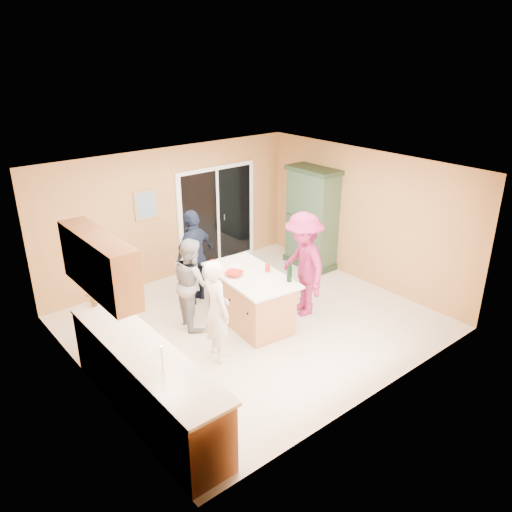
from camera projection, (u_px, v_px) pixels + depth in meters
floor at (253, 322)px, 8.45m from camera, size 5.50×5.50×0.00m
ceiling at (252, 171)px, 7.44m from camera, size 5.50×5.00×0.10m
wall_back at (172, 214)px, 9.72m from camera, size 5.50×0.10×2.60m
wall_front at (380, 311)px, 6.16m from camera, size 5.50×0.10×2.60m
wall_left at (85, 304)px, 6.33m from camera, size 0.10×5.00×2.60m
wall_right at (364, 217)px, 9.55m from camera, size 0.10×5.00×2.60m
left_cabinet_run at (152, 388)px, 6.09m from camera, size 0.65×3.05×1.24m
upper_cabinets at (99, 264)px, 6.07m from camera, size 0.35×1.60×0.75m
sliding_door at (217, 216)px, 10.41m from camera, size 1.90×0.07×2.10m
framed_picture at (146, 205)px, 9.27m from camera, size 0.46×0.04×0.56m
kitchen_island at (250, 300)px, 8.30m from camera, size 1.10×1.79×0.89m
green_hutch at (312, 219)px, 10.31m from camera, size 0.60×1.14×2.10m
woman_white at (217, 310)px, 7.21m from camera, size 0.48×0.64×1.58m
woman_grey at (192, 283)px, 8.12m from camera, size 0.74×0.86×1.53m
woman_navy at (194, 257)px, 8.86m from camera, size 1.10×0.74×1.74m
woman_magenta at (303, 264)px, 8.44m from camera, size 0.99×1.32×1.82m
serving_bowl at (234, 274)px, 8.05m from camera, size 0.36×0.36×0.07m
tulip_vase at (93, 294)px, 6.95m from camera, size 0.21×0.15×0.39m
tumbler_near at (268, 268)px, 8.19m from camera, size 0.10×0.10×0.12m
tumbler_far at (213, 264)px, 8.37m from camera, size 0.09×0.09×0.12m
wine_bottle at (289, 274)px, 7.82m from camera, size 0.08×0.08×0.35m
white_plate at (235, 266)px, 8.40m from camera, size 0.26×0.26×0.01m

